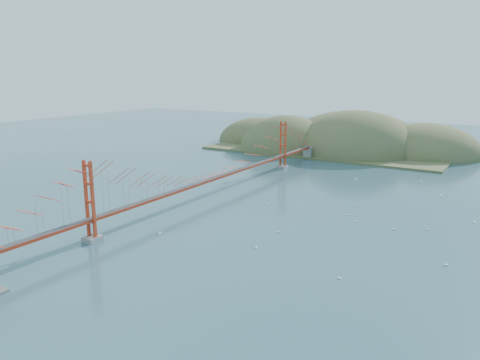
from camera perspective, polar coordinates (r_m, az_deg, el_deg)
The scene contains 20 objects.
ground at distance 91.65m, azimuth -3.27°, elevation -1.81°, with size 320.00×320.00×0.00m, color #2F535F.
bridge at distance 90.24m, azimuth -3.26°, elevation 2.52°, with size 2.20×94.40×12.00m.
far_headlands at distance 150.97m, azimuth 12.55°, elevation 3.85°, with size 84.00×58.00×25.00m.
sailboat_4 at distance 77.23m, azimuth 21.87°, elevation -5.55°, with size 0.55×0.55×0.58m.
sailboat_5 at distance 83.72m, azimuth 26.69°, elevation -4.59°, with size 0.58×0.59×0.67m.
sailboat_3 at distance 106.84m, azimuth 13.92°, elevation 0.06°, with size 0.54×0.54×0.58m.
sailboat_2 at distance 56.90m, azimuth 12.03°, elevation -11.55°, with size 0.54×0.44×0.64m.
sailboat_8 at distance 87.02m, azimuth 14.29°, elevation -2.93°, with size 0.54×0.48×0.61m.
sailboat_0 at distance 84.60m, azimuth 3.41°, elevation -2.99°, with size 0.55×0.57×0.64m.
sailboat_15 at distance 98.82m, azimuth 23.31°, elevation -1.69°, with size 0.55×0.63×0.72m.
sailboat_14 at distance 80.85m, azimuth 13.16°, elevation -4.09°, with size 0.58×0.58×0.64m.
sailboat_7 at distance 109.29m, azimuth 21.21°, elevation -0.15°, with size 0.66×0.66×0.70m.
sailboat_12 at distance 108.21m, azimuth 14.05°, elevation 0.22°, with size 0.56×0.50×0.64m.
sailboat_10 at distance 71.18m, azimuth -9.74°, elevation -6.32°, with size 0.47×0.56×0.66m.
sailboat_13 at distance 64.58m, azimuth 23.82°, elevation -9.36°, with size 0.65×0.65×0.70m.
sailboat_1 at distance 91.79m, azimuth 10.22°, elevation -1.89°, with size 0.54×0.54×0.56m.
sailboat_6 at distance 64.81m, azimuth 1.98°, elevation -8.11°, with size 0.60×0.60×0.68m.
sailboat_16 at distance 77.62m, azimuth 13.95°, elevation -4.86°, with size 0.63×0.63×0.67m.
sailboat_extra_0 at distance 75.43m, azimuth 18.20°, elevation -5.67°, with size 0.63×0.54×0.72m.
sailboat_extra_1 at distance 70.78m, azimuth 4.68°, elevation -6.28°, with size 0.58×0.58×0.61m.
Camera 1 is at (50.99, -72.39, 23.68)m, focal length 35.00 mm.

